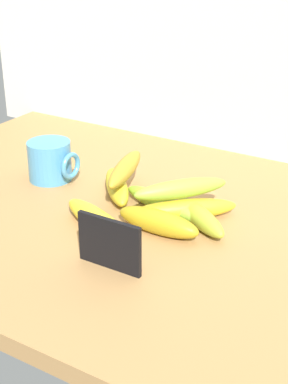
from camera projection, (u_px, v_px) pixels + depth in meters
counter_top at (123, 217)px, 107.99cm from camera, size 110.00×76.00×3.00cm
back_wall at (220, 6)px, 123.89cm from camera, size 130.00×2.00×70.00cm
chalkboard_sign at (110, 245)px, 88.15cm from camera, size 11.00×1.80×8.40cm
coffee_mug at (51, 161)px, 118.46cm from camera, size 10.36×8.86×8.14cm
banana_0 at (200, 217)px, 101.02cm from camera, size 14.65×11.53×3.65cm
banana_1 at (117, 186)px, 112.19cm from camera, size 13.58×14.70×3.90cm
banana_2 at (158, 222)px, 98.65cm from camera, size 15.53×4.42×4.25cm
banana_3 at (99, 222)px, 99.02cm from camera, size 19.48×11.18×4.01cm
banana_4 at (162, 203)px, 106.01cm from camera, size 18.59×8.20×3.48cm
banana_5 at (184, 210)px, 103.29cm from camera, size 17.01×15.75×3.81cm
banana_6 at (181, 189)px, 102.75cm from camera, size 13.86×15.69×3.42cm
banana_7 at (125, 169)px, 110.62cm from camera, size 8.15×17.91×3.53cm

